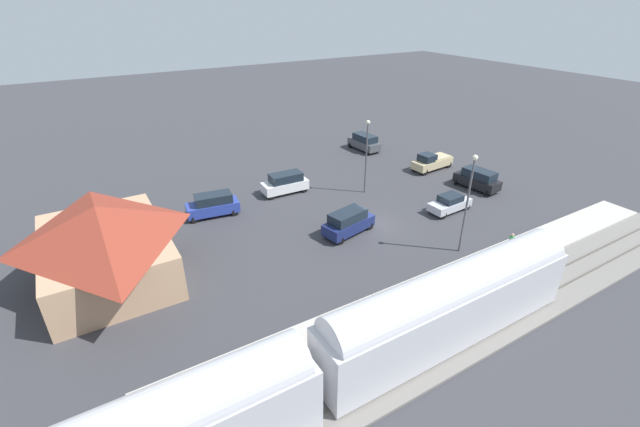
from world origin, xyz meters
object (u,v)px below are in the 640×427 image
at_px(sedan_silver, 450,203).
at_px(light_pole_near_platform, 469,194).
at_px(pickup_tan, 432,162).
at_px(suv_black, 478,179).
at_px(suv_blue, 213,205).
at_px(suv_navy, 348,222).
at_px(light_pole_lot_center, 367,148).
at_px(station_building, 104,241).
at_px(suv_charcoal, 364,142).
at_px(pedestrian_on_platform, 511,241).
at_px(suv_white, 285,183).

height_order(sedan_silver, light_pole_near_platform, light_pole_near_platform).
bearing_deg(pickup_tan, suv_black, -178.65).
distance_m(suv_blue, light_pole_near_platform, 23.17).
distance_m(suv_navy, pickup_tan, 19.18).
height_order(suv_black, light_pole_lot_center, light_pole_lot_center).
xyz_separation_m(station_building, suv_blue, (5.60, -9.87, -1.89)).
bearing_deg(light_pole_lot_center, station_building, 95.54).
distance_m(suv_charcoal, light_pole_lot_center, 14.56).
height_order(suv_blue, light_pole_lot_center, light_pole_lot_center).
distance_m(station_building, suv_black, 36.90).
distance_m(station_building, light_pole_near_platform, 27.76).
distance_m(sedan_silver, light_pole_lot_center, 10.00).
relative_size(pickup_tan, suv_charcoal, 1.11).
height_order(pedestrian_on_platform, light_pole_near_platform, light_pole_near_platform).
bearing_deg(suv_charcoal, sedan_silver, 168.71).
height_order(station_building, suv_black, station_building).
relative_size(station_building, suv_blue, 2.49).
distance_m(suv_black, suv_blue, 28.23).
bearing_deg(suv_charcoal, pedestrian_on_platform, 168.56).
height_order(suv_navy, suv_white, same).
bearing_deg(suv_black, suv_charcoal, 9.45).
xyz_separation_m(station_building, pickup_tan, (3.70, -36.56, -2.01)).
bearing_deg(light_pole_near_platform, suv_blue, 42.57).
xyz_separation_m(suv_black, suv_blue, (8.71, 26.85, 0.00)).
bearing_deg(suv_black, station_building, 85.15).
distance_m(suv_blue, suv_charcoal, 25.40).
distance_m(suv_navy, suv_charcoal, 23.25).
bearing_deg(pickup_tan, light_pole_lot_center, 96.35).
xyz_separation_m(pedestrian_on_platform, suv_blue, (19.33, 18.44, -0.13)).
distance_m(suv_charcoal, light_pole_near_platform, 26.79).
bearing_deg(suv_blue, suv_charcoal, -71.06).
relative_size(pickup_tan, sedan_silver, 1.21).
bearing_deg(suv_white, suv_charcoal, -65.62).
xyz_separation_m(pedestrian_on_platform, pickup_tan, (17.44, -8.24, -0.25)).
relative_size(station_building, suv_black, 2.51).
distance_m(suv_navy, suv_black, 17.75).
xyz_separation_m(sedan_silver, light_pole_near_platform, (-5.69, 4.73, 4.37)).
bearing_deg(sedan_silver, suv_navy, 82.24).
relative_size(pedestrian_on_platform, suv_navy, 0.33).
bearing_deg(suv_white, pickup_tan, -99.35).
distance_m(suv_black, pickup_tan, 6.83).
distance_m(suv_navy, light_pole_near_platform, 10.41).
distance_m(pedestrian_on_platform, suv_navy, 13.47).
bearing_deg(suv_navy, light_pole_near_platform, -138.77).
distance_m(station_building, suv_navy, 19.51).
bearing_deg(suv_blue, suv_black, -107.98).
distance_m(suv_charcoal, sedan_silver, 19.74).
relative_size(station_building, suv_navy, 2.45).
bearing_deg(pedestrian_on_platform, light_pole_near_platform, 49.99).
relative_size(suv_black, light_pole_near_platform, 0.60).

